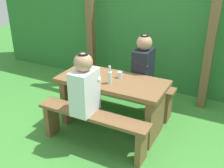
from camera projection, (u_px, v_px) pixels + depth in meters
ground_plane at (112, 126)px, 3.76m from camera, size 12.00×12.00×0.00m
hedge_backdrop at (158, 19)px, 4.68m from camera, size 6.40×0.70×2.28m
pergola_post_left at (91, 29)px, 4.65m from camera, size 0.12×0.12×1.99m
pergola_post_right at (210, 45)px, 3.83m from camera, size 0.12×0.12×1.99m
picnic_table at (112, 95)px, 3.55m from camera, size 1.40×0.64×0.70m
bench_near at (93, 123)px, 3.21m from camera, size 1.40×0.24×0.47m
bench_far at (127, 90)px, 4.02m from camera, size 1.40×0.24×0.47m
person_white_shirt at (85, 86)px, 3.06m from camera, size 0.25×0.35×0.72m
person_black_coat at (143, 63)px, 3.73m from camera, size 0.25×0.35×0.72m
drinking_glass at (120, 75)px, 3.50m from camera, size 0.07×0.07×0.08m
bottle_left at (110, 77)px, 3.32m from camera, size 0.06×0.06×0.23m
cell_phone at (94, 78)px, 3.48m from camera, size 0.07×0.14×0.01m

